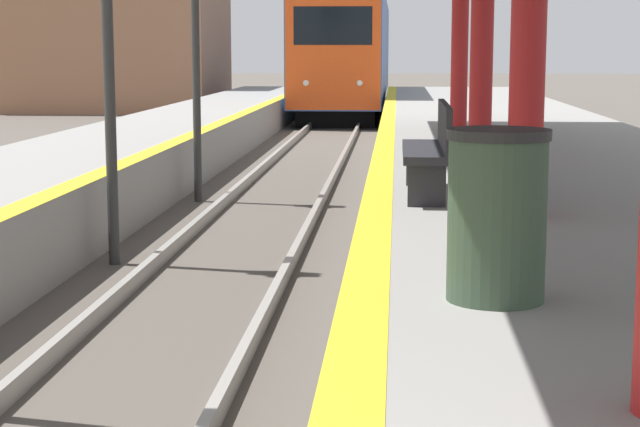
% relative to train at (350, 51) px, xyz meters
% --- Properties ---
extents(train, '(2.78, 21.59, 4.37)m').
position_rel_train_xyz_m(train, '(0.00, 0.00, 0.00)').
color(train, black).
rests_on(train, ground).
extents(trash_bin, '(0.60, 0.60, 1.00)m').
position_rel_train_xyz_m(trash_bin, '(2.42, -35.08, -0.84)').
color(trash_bin, '#384C38').
rests_on(trash_bin, platform_right).
extents(bench, '(0.44, 1.95, 0.92)m').
position_rel_train_xyz_m(bench, '(2.18, -30.59, -0.85)').
color(bench, '#28282D').
rests_on(bench, platform_right).
extents(station_building, '(9.58, 7.12, 5.72)m').
position_rel_train_xyz_m(station_building, '(-9.55, -0.64, 0.65)').
color(station_building, '#9E6B4C').
rests_on(station_building, ground).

